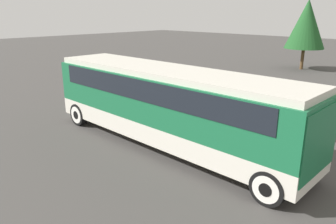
{
  "coord_description": "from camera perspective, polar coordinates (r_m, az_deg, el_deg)",
  "views": [
    {
      "loc": [
        8.3,
        -8.59,
        5.04
      ],
      "look_at": [
        0.0,
        0.0,
        1.37
      ],
      "focal_mm": 35.0,
      "sensor_mm": 36.0,
      "label": 1
    }
  ],
  "objects": [
    {
      "name": "parked_car_near",
      "position": [
        15.77,
        17.31,
        0.31
      ],
      "size": [
        4.49,
        1.87,
        1.4
      ],
      "color": "silver",
      "rests_on": "ground_plane"
    },
    {
      "name": "tree_right",
      "position": [
        32.18,
        22.96,
        13.91
      ],
      "size": [
        3.42,
        3.42,
        6.11
      ],
      "color": "brown",
      "rests_on": "ground_plane"
    },
    {
      "name": "parked_car_mid",
      "position": [
        19.93,
        10.63,
        4.25
      ],
      "size": [
        4.35,
        1.88,
        1.46
      ],
      "color": "#BCBCC1",
      "rests_on": "ground_plane"
    },
    {
      "name": "ground_plane",
      "position": [
        12.96,
        0.0,
        -5.79
      ],
      "size": [
        120.0,
        120.0,
        0.0
      ],
      "primitive_type": "plane",
      "color": "#423F3D"
    },
    {
      "name": "tour_bus",
      "position": [
        12.3,
        0.32,
        1.97
      ],
      "size": [
        11.26,
        2.55,
        3.04
      ],
      "color": "silver",
      "rests_on": "ground_plane"
    }
  ]
}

